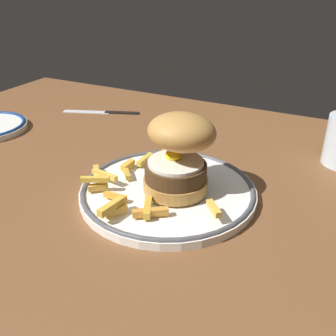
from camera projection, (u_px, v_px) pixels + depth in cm
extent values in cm
cube|color=brown|center=(132.00, 214.00, 57.38)|extent=(122.90, 98.46, 4.00)
cylinder|color=white|center=(168.00, 192.00, 58.06)|extent=(26.21, 26.21, 1.20)
torus|color=#4C4C51|center=(168.00, 188.00, 57.78)|extent=(25.81, 25.81, 0.80)
cylinder|color=#B9843F|center=(176.00, 184.00, 56.35)|extent=(9.38, 9.38, 1.80)
cylinder|color=#442D18|center=(176.00, 171.00, 55.39)|extent=(8.91, 8.91, 2.33)
cylinder|color=white|center=(176.00, 162.00, 54.74)|extent=(7.99, 7.99, 0.50)
ellipsoid|color=yellow|center=(174.00, 155.00, 55.30)|extent=(2.60, 2.60, 1.40)
ellipsoid|color=#BC8643|center=(182.00, 132.00, 53.45)|extent=(12.22, 12.51, 6.08)
cube|color=gold|center=(115.00, 196.00, 54.31)|extent=(3.53, 0.90, 0.72)
cube|color=gold|center=(128.00, 165.00, 62.53)|extent=(0.96, 2.90, 0.95)
cube|color=gold|center=(98.00, 187.00, 56.48)|extent=(2.65, 2.64, 0.87)
cube|color=gold|center=(148.00, 208.00, 51.58)|extent=(2.77, 4.40, 0.93)
cube|color=gold|center=(170.00, 162.00, 63.66)|extent=(2.57, 2.62, 0.81)
cube|color=gold|center=(145.00, 159.00, 64.65)|extent=(0.77, 4.19, 0.77)
cube|color=gold|center=(116.00, 210.00, 50.96)|extent=(2.19, 3.27, 0.97)
cube|color=orange|center=(150.00, 212.00, 50.65)|extent=(4.40, 3.49, 0.90)
cube|color=gold|center=(96.00, 173.00, 60.41)|extent=(3.11, 3.69, 0.86)
cube|color=gold|center=(163.00, 155.00, 64.38)|extent=(1.94, 3.41, 0.72)
cube|color=#EABC49|center=(105.00, 175.00, 58.45)|extent=(4.72, 1.36, 0.72)
cube|color=gold|center=(95.00, 179.00, 55.68)|extent=(3.99, 2.55, 0.72)
cube|color=gold|center=(215.00, 207.00, 50.44)|extent=(2.88, 3.05, 0.80)
cube|color=gold|center=(127.00, 172.00, 60.60)|extent=(3.03, 3.36, 0.74)
cube|color=gold|center=(111.00, 206.00, 50.12)|extent=(1.56, 4.46, 0.94)
cube|color=black|center=(122.00, 112.00, 90.56)|extent=(7.91, 3.95, 0.70)
cube|color=silver|center=(86.00, 111.00, 91.41)|extent=(10.93, 5.57, 0.24)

